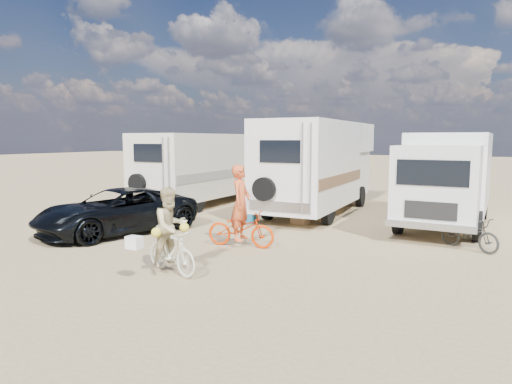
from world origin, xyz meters
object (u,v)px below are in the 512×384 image
at_px(rider_woman, 171,235).
at_px(cooler, 249,217).
at_px(rv_left, 206,169).
at_px(crate, 301,218).
at_px(dark_suv, 117,211).
at_px(bike_parked, 469,233).
at_px(box_truck, 446,180).
at_px(rv_main, 319,168).
at_px(rider_man, 241,210).
at_px(bike_woman, 171,251).
at_px(bike_man, 241,229).

height_order(rider_woman, cooler, rider_woman).
height_order(rv_left, crate, rv_left).
xyz_separation_m(dark_suv, bike_parked, (9.44, 2.29, -0.24)).
bearing_deg(box_truck, cooler, -156.20).
xyz_separation_m(dark_suv, crate, (4.42, 3.74, -0.46)).
bearing_deg(rv_main, rider_man, -90.59).
bearing_deg(cooler, rv_left, 136.35).
distance_m(dark_suv, bike_parked, 9.72).
distance_m(bike_woman, rider_woman, 0.34).
bearing_deg(rider_man, bike_woman, 168.17).
bearing_deg(rv_main, rv_left, 178.93).
height_order(rv_main, box_truck, rv_main).
relative_size(box_truck, rider_man, 3.38).
bearing_deg(rider_man, box_truck, -48.05).
xyz_separation_m(box_truck, bike_man, (-4.63, -5.30, -1.01)).
height_order(bike_man, crate, bike_man).
height_order(rv_left, box_truck, rv_left).
relative_size(rider_woman, bike_parked, 1.02).
xyz_separation_m(rv_main, rider_woman, (-0.38, -8.80, -0.89)).
relative_size(rider_man, crate, 3.88).
bearing_deg(rv_left, cooler, -39.33).
distance_m(dark_suv, bike_woman, 4.67).
bearing_deg(dark_suv, bike_man, 19.86).
xyz_separation_m(rider_man, bike_parked, (5.35, 2.21, -0.56)).
relative_size(bike_woman, rider_man, 0.81).
bearing_deg(rv_main, rider_woman, -91.65).
distance_m(rv_main, bike_man, 6.24).
height_order(bike_parked, crate, bike_parked).
distance_m(dark_suv, bike_man, 4.10).
relative_size(dark_suv, bike_woman, 3.02).
bearing_deg(dark_suv, rider_man, 19.86).
height_order(bike_woman, rider_man, rider_man).
relative_size(rv_main, crate, 14.87).
bearing_deg(box_truck, rv_main, 173.34).
xyz_separation_m(bike_woman, crate, (0.55, 6.35, -0.27)).
height_order(dark_suv, bike_man, dark_suv).
bearing_deg(rv_left, dark_suv, -80.69).
distance_m(dark_suv, rider_woman, 4.66).
relative_size(box_truck, bike_woman, 4.19).
height_order(rv_left, bike_parked, rv_left).
relative_size(rv_main, dark_suv, 1.57).
relative_size(cooler, crate, 0.98).
distance_m(box_truck, dark_suv, 10.28).
distance_m(rider_man, rider_woman, 2.70).
bearing_deg(rider_woman, box_truck, -13.00).
distance_m(rv_main, rv_left, 5.12).
height_order(rv_main, bike_woman, rv_main).
distance_m(rv_left, bike_parked, 11.14).
height_order(bike_parked, cooler, bike_parked).
bearing_deg(rider_woman, bike_parked, -30.44).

